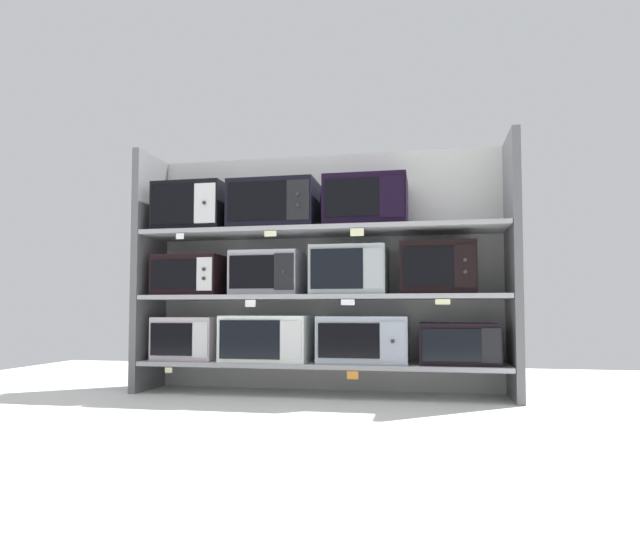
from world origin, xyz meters
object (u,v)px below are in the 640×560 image
(microwave_7, at_px, (438,268))
(microwave_8, at_px, (194,209))
(microwave_0, at_px, (188,338))
(microwave_6, at_px, (350,271))
(microwave_2, at_px, (364,339))
(microwave_9, at_px, (276,207))
(microwave_1, at_px, (268,338))
(microwave_10, at_px, (366,203))
(microwave_3, at_px, (459,344))
(microwave_4, at_px, (191,276))
(microwave_5, at_px, (268,273))

(microwave_7, height_order, microwave_8, microwave_8)
(microwave_0, relative_size, microwave_6, 0.88)
(microwave_2, distance_m, microwave_9, 1.08)
(microwave_2, bearing_deg, microwave_1, -179.97)
(microwave_8, bearing_deg, microwave_10, 0.02)
(microwave_1, bearing_deg, microwave_8, 179.99)
(microwave_3, relative_size, microwave_4, 1.07)
(microwave_7, height_order, microwave_9, microwave_9)
(microwave_7, relative_size, microwave_9, 0.81)
(microwave_1, relative_size, microwave_8, 1.19)
(microwave_8, bearing_deg, microwave_4, 178.27)
(microwave_9, bearing_deg, microwave_3, 0.00)
(microwave_0, bearing_deg, microwave_6, -0.01)
(microwave_1, height_order, microwave_9, microwave_9)
(microwave_3, bearing_deg, microwave_10, 179.98)
(microwave_8, relative_size, microwave_10, 0.91)
(microwave_0, bearing_deg, microwave_3, -0.00)
(microwave_1, bearing_deg, microwave_9, 0.21)
(microwave_2, xyz_separation_m, microwave_4, (-1.21, 0.00, 0.43))
(microwave_1, relative_size, microwave_6, 1.19)
(microwave_6, bearing_deg, microwave_4, 179.98)
(microwave_1, relative_size, microwave_3, 1.18)
(microwave_4, bearing_deg, microwave_9, -0.02)
(microwave_6, height_order, microwave_7, microwave_7)
(microwave_7, bearing_deg, microwave_5, -180.00)
(microwave_0, height_order, microwave_4, microwave_4)
(microwave_2, height_order, microwave_8, microwave_8)
(microwave_10, bearing_deg, microwave_1, -179.96)
(microwave_3, xyz_separation_m, microwave_7, (-0.13, 0.00, 0.48))
(microwave_5, relative_size, microwave_8, 0.95)
(microwave_0, xyz_separation_m, microwave_4, (0.02, 0.00, 0.43))
(microwave_6, bearing_deg, microwave_0, 179.99)
(microwave_1, distance_m, microwave_5, 0.44)
(microwave_3, relative_size, microwave_7, 1.05)
(microwave_4, relative_size, microwave_9, 0.80)
(microwave_4, bearing_deg, microwave_8, -1.73)
(microwave_8, xyz_separation_m, microwave_10, (1.22, 0.00, -0.00))
(microwave_5, distance_m, microwave_9, 0.46)
(microwave_7, distance_m, microwave_9, 1.16)
(microwave_2, relative_size, microwave_3, 1.18)
(microwave_1, height_order, microwave_5, microwave_5)
(microwave_8, height_order, microwave_9, microwave_8)
(microwave_3, relative_size, microwave_9, 0.85)
(microwave_6, bearing_deg, microwave_9, 179.99)
(microwave_2, xyz_separation_m, microwave_6, (-0.09, -0.00, 0.45))
(microwave_7, height_order, microwave_10, microwave_10)
(microwave_0, height_order, microwave_1, microwave_1)
(microwave_2, distance_m, microwave_4, 1.28)
(microwave_1, xyz_separation_m, microwave_10, (0.67, 0.00, 0.90))
(microwave_2, distance_m, microwave_5, 0.79)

